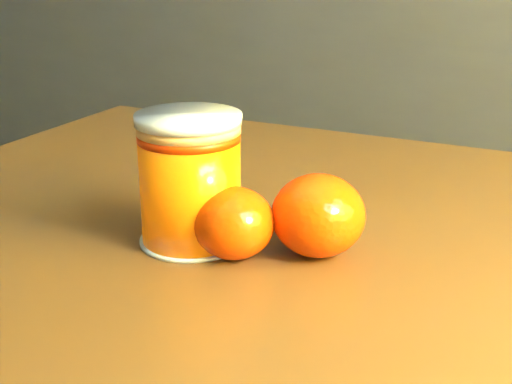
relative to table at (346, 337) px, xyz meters
The scene contains 5 objects.
kitchen_counter 1.60m from the table, 119.87° to the left, with size 3.15×0.60×0.90m, color #535358.
table is the anchor object (origin of this frame).
juice_glass 0.19m from the table, 143.77° to the right, with size 0.08×0.08×0.10m.
orange_front 0.12m from the table, 105.85° to the right, with size 0.07×0.07×0.06m, color #F04204.
orange_back 0.15m from the table, 127.00° to the right, with size 0.06×0.06×0.05m, color #F04204.
Camera 1 is at (1.05, -0.40, 0.91)m, focal length 50.00 mm.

